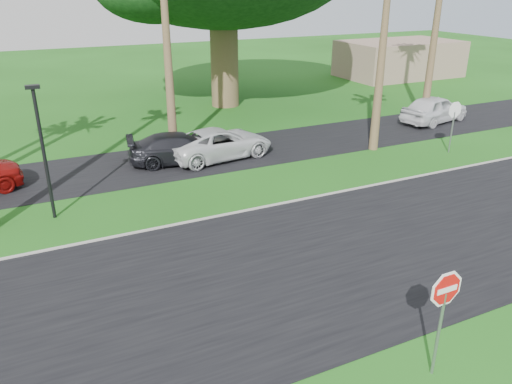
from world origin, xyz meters
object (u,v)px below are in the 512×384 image
Objects in this scene: stop_sign_near at (444,303)px; car_pickup at (435,109)px; stop_sign_far at (454,117)px; car_dark at (180,148)px; car_minivan at (220,144)px.

car_pickup is (14.88, 15.61, -0.98)m from stop_sign_near.
stop_sign_far is 5.80m from car_pickup.
car_dark is at bearing 79.41° from car_pickup.
stop_sign_near is 0.52× the size of car_minivan.
stop_sign_near is 0.56× the size of car_pickup.
stop_sign_near is 0.56× the size of car_dark.
stop_sign_far is 0.56× the size of car_pickup.
car_pickup is at bearing -95.07° from car_minivan.
stop_sign_far is at bearing 131.47° from car_pickup.
stop_sign_far reaches higher than car_dark.
car_dark is (-12.22, 4.16, -1.10)m from stop_sign_far.
stop_sign_far reaches higher than car_minivan.
car_dark is (-0.72, 15.16, -1.10)m from stop_sign_near.
stop_sign_far reaches higher than car_pickup.
stop_sign_near reaches higher than car_minivan.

